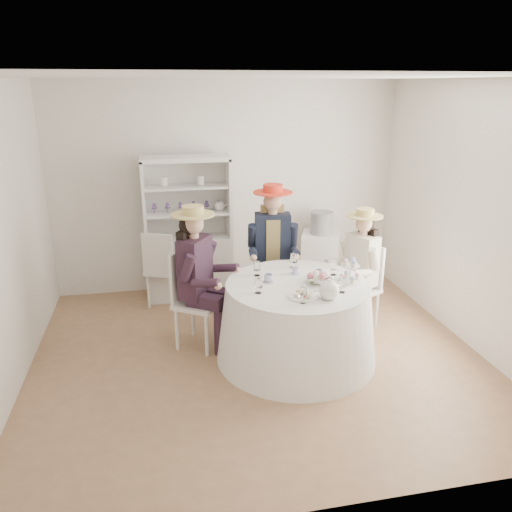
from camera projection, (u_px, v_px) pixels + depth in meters
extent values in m
plane|color=#8A6345|center=(258.00, 356.00, 5.12)|extent=(4.50, 4.50, 0.00)
plane|color=white|center=(258.00, 77.00, 4.24)|extent=(4.50, 4.50, 0.00)
plane|color=silver|center=(228.00, 188.00, 6.53)|extent=(4.50, 0.00, 4.50)
plane|color=silver|center=(329.00, 325.00, 2.82)|extent=(4.50, 0.00, 4.50)
plane|color=silver|center=(0.00, 244.00, 4.26)|extent=(0.00, 4.50, 4.50)
plane|color=silver|center=(473.00, 217.00, 5.10)|extent=(0.00, 4.50, 4.50)
cone|color=white|center=(296.00, 322.00, 4.98)|extent=(1.60, 1.60, 0.79)
cylinder|color=white|center=(297.00, 285.00, 4.84)|extent=(1.40, 1.40, 0.02)
cube|color=silver|center=(190.00, 267.00, 6.44)|extent=(1.10, 0.47, 0.81)
cube|color=silver|center=(186.00, 196.00, 6.32)|extent=(1.08, 0.10, 0.99)
cube|color=silver|center=(185.00, 159.00, 5.99)|extent=(1.10, 0.47, 0.05)
cube|color=silver|center=(144.00, 201.00, 6.05)|extent=(0.06, 0.40, 0.99)
cube|color=silver|center=(229.00, 197.00, 6.25)|extent=(0.06, 0.40, 0.99)
cube|color=silver|center=(188.00, 213.00, 6.21)|extent=(1.02, 0.42, 0.03)
cube|color=silver|center=(186.00, 187.00, 6.10)|extent=(1.02, 0.42, 0.03)
sphere|color=white|center=(220.00, 206.00, 6.26)|extent=(0.13, 0.13, 0.13)
cube|color=silver|center=(320.00, 260.00, 6.76)|extent=(0.63, 0.63, 0.75)
cylinder|color=black|center=(321.00, 223.00, 6.59)|extent=(0.31, 0.31, 0.30)
cube|color=silver|center=(199.00, 303.00, 5.18)|extent=(0.60, 0.60, 0.04)
cylinder|color=silver|center=(207.00, 335.00, 5.05)|extent=(0.04, 0.04, 0.47)
cylinder|color=silver|center=(221.00, 321.00, 5.35)|extent=(0.04, 0.04, 0.47)
cylinder|color=silver|center=(177.00, 329.00, 5.17)|extent=(0.04, 0.04, 0.47)
cylinder|color=silver|center=(193.00, 315.00, 5.47)|extent=(0.04, 0.04, 0.47)
cube|color=silver|center=(181.00, 275.00, 5.15)|extent=(0.25, 0.36, 0.54)
cube|color=black|center=(195.00, 267.00, 5.05)|extent=(0.39, 0.44, 0.62)
cube|color=black|center=(205.00, 301.00, 5.02)|extent=(0.38, 0.32, 0.13)
cylinder|color=black|center=(219.00, 332.00, 5.07)|extent=(0.11, 0.11, 0.50)
cylinder|color=black|center=(188.00, 268.00, 4.82)|extent=(0.21, 0.18, 0.30)
cube|color=black|center=(214.00, 294.00, 5.19)|extent=(0.38, 0.32, 0.13)
cylinder|color=black|center=(227.00, 324.00, 5.24)|extent=(0.11, 0.11, 0.50)
cylinder|color=black|center=(209.00, 254.00, 5.21)|extent=(0.21, 0.18, 0.30)
cylinder|color=#D8A889|center=(194.00, 236.00, 4.95)|extent=(0.10, 0.10, 0.09)
sphere|color=#D8A889|center=(193.00, 224.00, 4.91)|extent=(0.20, 0.20, 0.20)
sphere|color=black|center=(189.00, 225.00, 4.93)|extent=(0.20, 0.20, 0.20)
cube|color=black|center=(187.00, 249.00, 5.03)|extent=(0.21, 0.26, 0.41)
cylinder|color=tan|center=(193.00, 215.00, 4.88)|extent=(0.43, 0.43, 0.01)
cylinder|color=tan|center=(193.00, 210.00, 4.86)|extent=(0.22, 0.22, 0.09)
cube|color=silver|center=(272.00, 275.00, 5.89)|extent=(0.51, 0.51, 0.04)
cylinder|color=silver|center=(258.00, 301.00, 5.80)|extent=(0.04, 0.04, 0.49)
cylinder|color=silver|center=(288.00, 301.00, 5.82)|extent=(0.04, 0.04, 0.49)
cylinder|color=silver|center=(256.00, 289.00, 6.14)|extent=(0.04, 0.04, 0.49)
cylinder|color=silver|center=(285.00, 289.00, 6.15)|extent=(0.04, 0.04, 0.49)
cube|color=silver|center=(271.00, 245.00, 5.98)|extent=(0.43, 0.10, 0.56)
cube|color=#171D2F|center=(272.00, 241.00, 5.78)|extent=(0.43, 0.28, 0.65)
cube|color=tan|center=(272.00, 241.00, 5.78)|extent=(0.19, 0.27, 0.56)
cube|color=#171D2F|center=(264.00, 272.00, 5.73)|extent=(0.20, 0.40, 0.13)
cylinder|color=#171D2F|center=(265.00, 304.00, 5.69)|extent=(0.11, 0.11, 0.51)
cylinder|color=#171D2F|center=(253.00, 236.00, 5.70)|extent=(0.13, 0.21, 0.31)
cube|color=#171D2F|center=(282.00, 272.00, 5.74)|extent=(0.20, 0.40, 0.13)
cylinder|color=#171D2F|center=(283.00, 304.00, 5.70)|extent=(0.11, 0.11, 0.51)
cylinder|color=#171D2F|center=(293.00, 235.00, 5.72)|extent=(0.13, 0.21, 0.31)
cylinder|color=#D8A889|center=(273.00, 212.00, 5.67)|extent=(0.10, 0.10, 0.09)
sphere|color=#D8A889|center=(273.00, 201.00, 5.63)|extent=(0.21, 0.21, 0.21)
sphere|color=tan|center=(272.00, 202.00, 5.68)|extent=(0.21, 0.21, 0.21)
cube|color=tan|center=(272.00, 223.00, 5.80)|extent=(0.28, 0.13, 0.43)
cylinder|color=red|center=(273.00, 192.00, 5.59)|extent=(0.45, 0.45, 0.01)
cylinder|color=red|center=(273.00, 188.00, 5.58)|extent=(0.22, 0.22, 0.09)
cube|color=silver|center=(358.00, 290.00, 5.63)|extent=(0.52, 0.52, 0.04)
cylinder|color=silver|center=(337.00, 307.00, 5.73)|extent=(0.04, 0.04, 0.43)
cylinder|color=silver|center=(358.00, 316.00, 5.49)|extent=(0.04, 0.04, 0.43)
cylinder|color=silver|center=(356.00, 300.00, 5.91)|extent=(0.04, 0.04, 0.43)
cylinder|color=silver|center=(377.00, 309.00, 5.67)|extent=(0.04, 0.04, 0.43)
cube|color=silver|center=(370.00, 265.00, 5.64)|extent=(0.18, 0.35, 0.49)
cube|color=beige|center=(362.00, 259.00, 5.52)|extent=(0.33, 0.40, 0.57)
cube|color=beige|center=(346.00, 283.00, 5.60)|extent=(0.35, 0.26, 0.12)
cylinder|color=beige|center=(336.00, 310.00, 5.62)|extent=(0.10, 0.10, 0.45)
cylinder|color=beige|center=(346.00, 250.00, 5.63)|extent=(0.19, 0.15, 0.27)
cube|color=beige|center=(357.00, 288.00, 5.47)|extent=(0.35, 0.26, 0.12)
cylinder|color=beige|center=(347.00, 316.00, 5.49)|extent=(0.10, 0.10, 0.45)
cylinder|color=beige|center=(374.00, 259.00, 5.32)|extent=(0.19, 0.15, 0.27)
cylinder|color=#D8A889|center=(364.00, 233.00, 5.42)|extent=(0.09, 0.09, 0.08)
sphere|color=#D8A889|center=(364.00, 224.00, 5.39)|extent=(0.19, 0.19, 0.19)
sphere|color=black|center=(367.00, 224.00, 5.42)|extent=(0.19, 0.19, 0.19)
cube|color=black|center=(368.00, 244.00, 5.51)|extent=(0.17, 0.25, 0.37)
cylinder|color=tan|center=(365.00, 216.00, 5.36)|extent=(0.39, 0.39, 0.01)
cylinder|color=tan|center=(365.00, 212.00, 5.34)|extent=(0.20, 0.20, 0.08)
cube|color=silver|center=(164.00, 270.00, 6.20)|extent=(0.52, 0.52, 0.04)
cylinder|color=silver|center=(182.00, 283.00, 6.39)|extent=(0.04, 0.04, 0.44)
cylinder|color=silver|center=(158.00, 282.00, 6.45)|extent=(0.04, 0.04, 0.44)
cylinder|color=silver|center=(173.00, 293.00, 6.10)|extent=(0.04, 0.04, 0.44)
cylinder|color=silver|center=(148.00, 291.00, 6.15)|extent=(0.04, 0.04, 0.44)
cube|color=silver|center=(158.00, 254.00, 5.94)|extent=(0.37, 0.17, 0.50)
imported|color=white|center=(268.00, 279.00, 4.86)|extent=(0.10, 0.10, 0.07)
imported|color=white|center=(295.00, 271.00, 5.08)|extent=(0.09, 0.09, 0.06)
imported|color=white|center=(318.00, 274.00, 5.00)|extent=(0.11, 0.11, 0.07)
imported|color=white|center=(318.00, 280.00, 4.85)|extent=(0.27, 0.27, 0.06)
sphere|color=#D36979|center=(325.00, 275.00, 4.81)|extent=(0.07, 0.07, 0.07)
sphere|color=white|center=(322.00, 274.00, 4.84)|extent=(0.07, 0.07, 0.07)
sphere|color=#D36979|center=(317.00, 274.00, 4.85)|extent=(0.07, 0.07, 0.07)
sphere|color=white|center=(314.00, 275.00, 4.83)|extent=(0.07, 0.07, 0.07)
sphere|color=#D36979|center=(314.00, 276.00, 4.79)|extent=(0.07, 0.07, 0.07)
sphere|color=white|center=(317.00, 278.00, 4.76)|extent=(0.07, 0.07, 0.07)
sphere|color=#D36979|center=(321.00, 278.00, 4.75)|extent=(0.07, 0.07, 0.07)
sphere|color=white|center=(325.00, 277.00, 4.77)|extent=(0.07, 0.07, 0.07)
sphere|color=white|center=(329.00, 290.00, 4.47)|extent=(0.19, 0.19, 0.19)
cylinder|color=white|center=(341.00, 288.00, 4.49)|extent=(0.11, 0.03, 0.09)
cylinder|color=white|center=(330.00, 281.00, 4.44)|extent=(0.04, 0.04, 0.02)
cylinder|color=white|center=(303.00, 296.00, 4.54)|extent=(0.28, 0.28, 0.01)
cube|color=beige|center=(298.00, 295.00, 4.50)|extent=(0.07, 0.04, 0.03)
cube|color=beige|center=(303.00, 292.00, 4.52)|extent=(0.07, 0.06, 0.03)
cube|color=beige|center=(308.00, 292.00, 4.56)|extent=(0.08, 0.07, 0.03)
cube|color=beige|center=(300.00, 291.00, 4.56)|extent=(0.08, 0.08, 0.03)
cube|color=beige|center=(308.00, 295.00, 4.49)|extent=(0.07, 0.08, 0.03)
cylinder|color=white|center=(349.00, 280.00, 4.91)|extent=(0.24, 0.24, 0.01)
cylinder|color=white|center=(350.00, 273.00, 4.88)|extent=(0.02, 0.02, 0.16)
cylinder|color=white|center=(350.00, 266.00, 4.86)|extent=(0.18, 0.18, 0.01)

